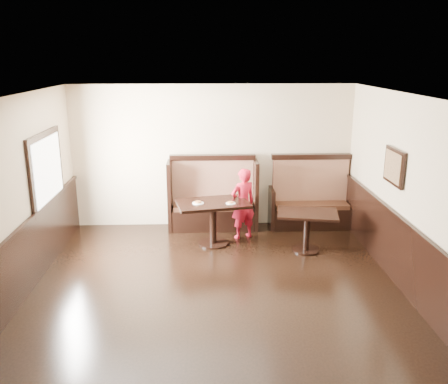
{
  "coord_description": "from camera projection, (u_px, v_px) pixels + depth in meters",
  "views": [
    {
      "loc": [
        -0.14,
        -5.66,
        3.31
      ],
      "look_at": [
        0.18,
        2.35,
        1.0
      ],
      "focal_mm": 38.0,
      "sensor_mm": 36.0,
      "label": 1
    }
  ],
  "objects": [
    {
      "name": "booth_neighbor",
      "position": [
        310.0,
        203.0,
        9.46
      ],
      "size": [
        1.65,
        0.72,
        1.45
      ],
      "color": "black",
      "rests_on": "ground"
    },
    {
      "name": "room_shell",
      "position": [
        195.0,
        258.0,
        6.43
      ],
      "size": [
        7.0,
        7.0,
        7.0
      ],
      "color": "tan",
      "rests_on": "ground"
    },
    {
      "name": "pizza_plate_right",
      "position": [
        231.0,
        203.0,
        8.35
      ],
      "size": [
        0.18,
        0.18,
        0.03
      ],
      "color": "white",
      "rests_on": "table_main"
    },
    {
      "name": "child",
      "position": [
        243.0,
        204.0,
        8.79
      ],
      "size": [
        0.58,
        0.5,
        1.34
      ],
      "primitive_type": "imported",
      "rotation": [
        0.0,
        0.0,
        3.57
      ],
      "color": "#B51328",
      "rests_on": "ground"
    },
    {
      "name": "table_neighbor",
      "position": [
        307.0,
        222.0,
        8.22
      ],
      "size": [
        1.13,
        0.85,
        0.71
      ],
      "rotation": [
        0.0,
        0.0,
        -0.19
      ],
      "color": "black",
      "rests_on": "ground"
    },
    {
      "name": "pizza_plate_left",
      "position": [
        198.0,
        203.0,
        8.36
      ],
      "size": [
        0.2,
        0.2,
        0.04
      ],
      "color": "white",
      "rests_on": "table_main"
    },
    {
      "name": "booth_main",
      "position": [
        213.0,
        202.0,
        9.38
      ],
      "size": [
        1.75,
        0.72,
        1.45
      ],
      "color": "black",
      "rests_on": "ground"
    },
    {
      "name": "table_main",
      "position": [
        213.0,
        212.0,
        8.49
      ],
      "size": [
        1.39,
        1.02,
        0.8
      ],
      "rotation": [
        0.0,
        0.0,
        0.2
      ],
      "color": "black",
      "rests_on": "ground"
    },
    {
      "name": "ground",
      "position": [
        218.0,
        312.0,
        6.36
      ],
      "size": [
        7.0,
        7.0,
        0.0
      ],
      "primitive_type": "plane",
      "color": "black",
      "rests_on": "ground"
    }
  ]
}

